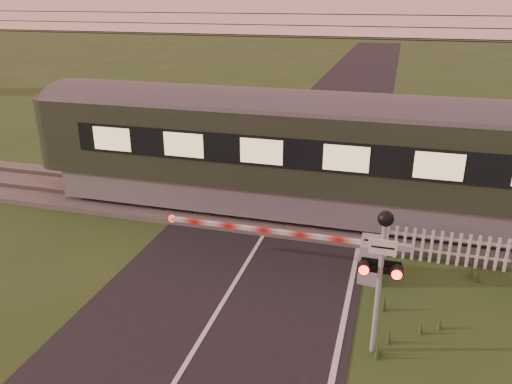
% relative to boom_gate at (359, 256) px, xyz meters
% --- Properties ---
extents(ground, '(160.00, 160.00, 0.00)m').
position_rel_boom_gate_xyz_m(ground, '(-2.85, -3.34, -0.58)').
color(ground, '#274119').
rests_on(ground, ground).
extents(road, '(6.00, 140.00, 0.03)m').
position_rel_boom_gate_xyz_m(road, '(-2.83, -3.58, -0.57)').
color(road, black).
rests_on(road, ground).
extents(track_bed, '(140.00, 3.40, 0.39)m').
position_rel_boom_gate_xyz_m(track_bed, '(-2.85, 3.16, -0.52)').
color(track_bed, '#47423D').
rests_on(track_bed, ground).
extents(overhead_wires, '(120.00, 0.62, 0.62)m').
position_rel_boom_gate_xyz_m(overhead_wires, '(-2.85, 3.16, 5.14)').
color(overhead_wires, black).
rests_on(overhead_wires, ground).
extents(boom_gate, '(6.34, 0.80, 1.07)m').
position_rel_boom_gate_xyz_m(boom_gate, '(0.00, 0.00, 0.00)').
color(boom_gate, gray).
rests_on(boom_gate, ground).
extents(crossing_signal, '(0.77, 0.34, 3.03)m').
position_rel_boom_gate_xyz_m(crossing_signal, '(0.55, -2.77, 1.50)').
color(crossing_signal, gray).
rests_on(crossing_signal, ground).
extents(picket_fence, '(3.17, 0.08, 0.93)m').
position_rel_boom_gate_xyz_m(picket_fence, '(2.12, 1.26, -0.12)').
color(picket_fence, silver).
rests_on(picket_fence, ground).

